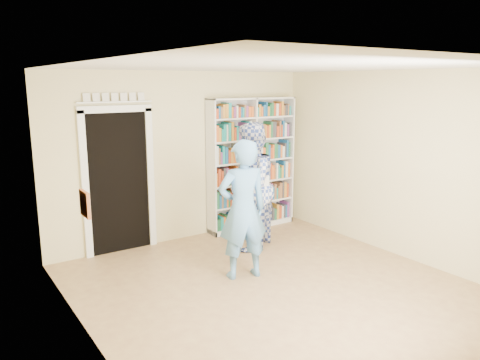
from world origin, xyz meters
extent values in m
plane|color=#8F6545|center=(0.00, 0.00, 0.00)|extent=(5.00, 5.00, 0.00)
plane|color=white|center=(0.00, 0.00, 2.70)|extent=(5.00, 5.00, 0.00)
plane|color=beige|center=(0.00, 2.50, 1.35)|extent=(4.50, 0.00, 4.50)
plane|color=beige|center=(-2.25, 0.00, 1.35)|extent=(0.00, 5.00, 5.00)
plane|color=beige|center=(2.25, 0.00, 1.35)|extent=(0.00, 5.00, 5.00)
cube|color=white|center=(1.22, 2.34, 1.14)|extent=(1.65, 0.31, 2.27)
cube|color=white|center=(1.22, 2.34, 1.14)|extent=(0.03, 0.31, 2.27)
cube|color=black|center=(-1.10, 2.48, 1.05)|extent=(0.90, 0.03, 2.10)
cube|color=white|center=(-1.60, 2.47, 1.05)|extent=(0.10, 0.06, 2.20)
cube|color=white|center=(-0.60, 2.47, 1.05)|extent=(0.10, 0.06, 2.20)
cube|color=white|center=(-1.10, 2.47, 2.15)|extent=(1.10, 0.06, 0.10)
cube|color=white|center=(-1.10, 2.46, 2.25)|extent=(1.10, 0.08, 0.02)
cube|color=brown|center=(-2.23, 0.20, 1.40)|extent=(0.03, 0.25, 0.25)
imported|color=#5B94CB|center=(-0.12, 0.64, 0.91)|extent=(0.75, 0.57, 1.83)
imported|color=#324898|center=(0.58, 1.48, 0.97)|extent=(1.20, 1.15, 1.95)
cube|color=white|center=(0.65, 1.24, 1.02)|extent=(0.21, 0.04, 0.30)
camera|label=1|loc=(-3.40, -4.17, 2.53)|focal=35.00mm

